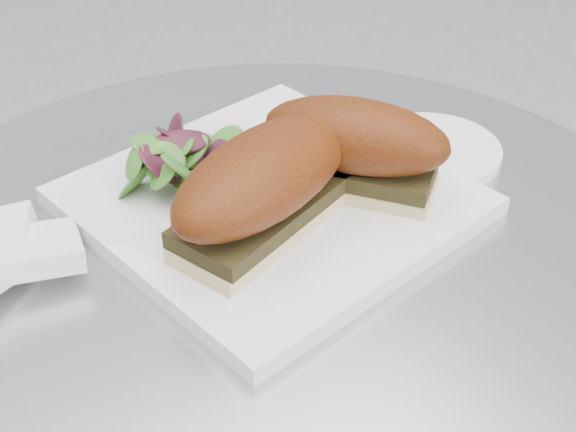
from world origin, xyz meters
The scene contains 6 objects.
plate centered at (0.03, 0.06, 0.74)m, with size 0.28×0.28×0.02m, color white.
sandwich_left centered at (0.00, 0.02, 0.79)m, with size 0.20×0.14×0.08m.
sandwich_right centered at (0.09, 0.03, 0.79)m, with size 0.15×0.17×0.08m.
salad centered at (-0.01, 0.13, 0.77)m, with size 0.10×0.10×0.05m, color #568F2E, non-canonical shape.
napkin centered at (-0.18, 0.10, 0.74)m, with size 0.11×0.11×0.02m, color white, non-canonical shape.
saucer centered at (0.20, 0.05, 0.74)m, with size 0.13×0.13×0.01m, color white.
Camera 1 is at (-0.26, -0.41, 1.13)m, focal length 50.00 mm.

